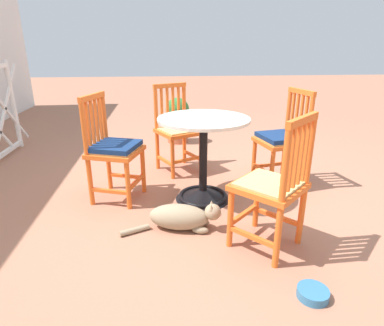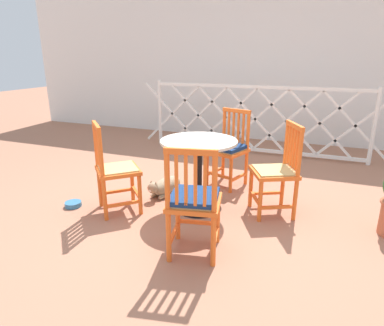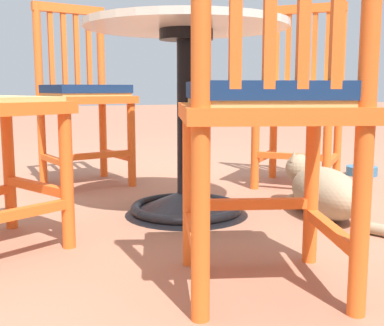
% 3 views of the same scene
% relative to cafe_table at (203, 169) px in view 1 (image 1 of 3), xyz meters
% --- Properties ---
extents(ground_plane, '(24.00, 24.00, 0.00)m').
position_rel_cafe_table_xyz_m(ground_plane, '(0.01, -0.17, -0.28)').
color(ground_plane, '#A36B51').
extents(cafe_table, '(0.76, 0.76, 0.73)m').
position_rel_cafe_table_xyz_m(cafe_table, '(0.00, 0.00, 0.00)').
color(cafe_table, black).
rests_on(cafe_table, ground_plane).
extents(orange_chair_at_corner, '(0.57, 0.57, 0.91)m').
position_rel_cafe_table_xyz_m(orange_chair_at_corner, '(-0.75, -0.35, 0.15)').
color(orange_chair_at_corner, orange).
rests_on(orange_chair_at_corner, ground_plane).
extents(orange_chair_tucked_in, '(0.47, 0.47, 0.91)m').
position_rel_cafe_table_xyz_m(orange_chair_tucked_in, '(0.25, -0.78, 0.16)').
color(orange_chair_tucked_in, orange).
rests_on(orange_chair_tucked_in, ground_plane).
extents(orange_chair_by_planter, '(0.54, 0.54, 0.91)m').
position_rel_cafe_table_xyz_m(orange_chair_by_planter, '(0.74, 0.18, 0.15)').
color(orange_chair_by_planter, orange).
rests_on(orange_chair_by_planter, ground_plane).
extents(orange_chair_facing_out, '(0.51, 0.51, 0.91)m').
position_rel_cafe_table_xyz_m(orange_chair_facing_out, '(0.09, 0.76, 0.16)').
color(orange_chair_facing_out, orange).
rests_on(orange_chair_facing_out, ground_plane).
extents(tabby_cat, '(0.29, 0.75, 0.23)m').
position_rel_cafe_table_xyz_m(tabby_cat, '(-0.48, 0.20, -0.19)').
color(tabby_cat, '#9E896B').
rests_on(tabby_cat, ground_plane).
extents(terracotta_planter, '(0.32, 0.32, 0.62)m').
position_rel_cafe_table_xyz_m(terracotta_planter, '(1.81, 0.13, 0.04)').
color(terracotta_planter, '#B25B3D').
rests_on(terracotta_planter, ground_plane).
extents(pet_water_bowl, '(0.17, 0.17, 0.05)m').
position_rel_cafe_table_xyz_m(pet_water_bowl, '(-1.24, -0.45, -0.26)').
color(pet_water_bowl, teal).
rests_on(pet_water_bowl, ground_plane).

